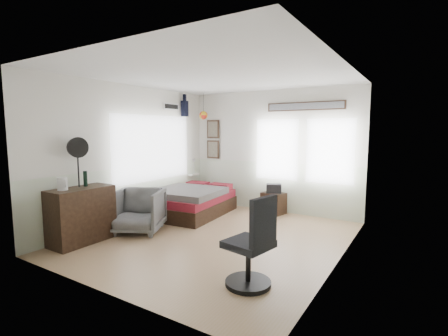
{
  "coord_description": "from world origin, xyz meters",
  "views": [
    {
      "loc": [
        2.94,
        -4.48,
        1.81
      ],
      "look_at": [
        -0.1,
        0.4,
        1.15
      ],
      "focal_mm": 26.0,
      "sensor_mm": 36.0,
      "label": 1
    }
  ],
  "objects_px": {
    "dresser": "(82,215)",
    "nightstand": "(274,203)",
    "armchair": "(138,211)",
    "task_chair": "(253,250)",
    "bed": "(192,201)"
  },
  "relations": [
    {
      "from": "bed",
      "to": "dresser",
      "type": "xyz_separation_m",
      "value": [
        -0.44,
        -2.36,
        0.16
      ]
    },
    {
      "from": "dresser",
      "to": "armchair",
      "type": "relative_size",
      "value": 1.18
    },
    {
      "from": "nightstand",
      "to": "task_chair",
      "type": "bearing_deg",
      "value": -58.55
    },
    {
      "from": "dresser",
      "to": "nightstand",
      "type": "xyz_separation_m",
      "value": [
        1.91,
        3.36,
        -0.22
      ]
    },
    {
      "from": "nightstand",
      "to": "dresser",
      "type": "bearing_deg",
      "value": -107.44
    },
    {
      "from": "dresser",
      "to": "nightstand",
      "type": "relative_size",
      "value": 2.16
    },
    {
      "from": "armchair",
      "to": "task_chair",
      "type": "height_order",
      "value": "task_chair"
    },
    {
      "from": "bed",
      "to": "nightstand",
      "type": "xyz_separation_m",
      "value": [
        1.47,
        1.01,
        -0.05
      ]
    },
    {
      "from": "task_chair",
      "to": "dresser",
      "type": "bearing_deg",
      "value": -167.63
    },
    {
      "from": "bed",
      "to": "armchair",
      "type": "distance_m",
      "value": 1.49
    },
    {
      "from": "armchair",
      "to": "nightstand",
      "type": "bearing_deg",
      "value": 31.02
    },
    {
      "from": "dresser",
      "to": "task_chair",
      "type": "distance_m",
      "value": 3.06
    },
    {
      "from": "bed",
      "to": "task_chair",
      "type": "xyz_separation_m",
      "value": [
        2.61,
        -2.26,
        0.16
      ]
    },
    {
      "from": "bed",
      "to": "nightstand",
      "type": "height_order",
      "value": "bed"
    },
    {
      "from": "dresser",
      "to": "armchair",
      "type": "height_order",
      "value": "dresser"
    }
  ]
}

